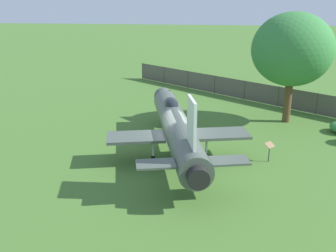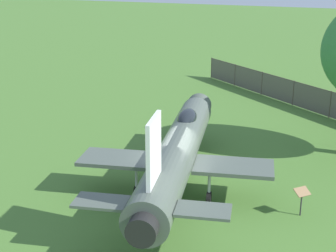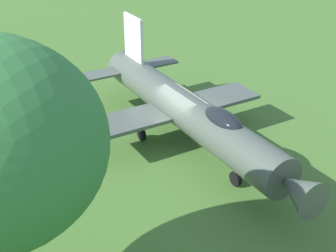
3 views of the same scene
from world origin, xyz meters
The scene contains 5 objects.
ground_plane centered at (0.00, 0.00, 0.00)m, with size 200.00×200.00×0.00m, color #47722D.
display_jet centered at (0.09, -0.37, 1.75)m, with size 8.34×14.51×4.76m.
shade_tree centered at (-7.58, -7.56, 5.38)m, with size 5.84×5.08×8.04m.
perimeter_fence centered at (-7.57, -11.74, 0.93)m, with size 26.95×20.55×1.76m.
info_plaque centered at (-5.34, 0.27, 0.85)m, with size 0.69×0.71×1.14m.
Camera 1 is at (-1.95, 22.23, 9.33)m, focal length 43.15 mm.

